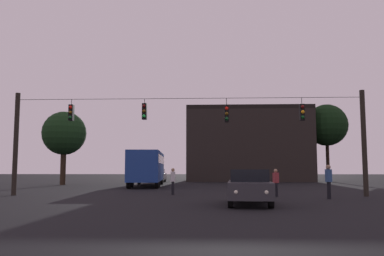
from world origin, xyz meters
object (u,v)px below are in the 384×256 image
Objects in this scene: car_far_left at (157,175)px; car_near_right at (249,186)px; city_bus at (147,165)px; tree_left_silhouette at (64,134)px; pedestrian_crossing_center at (173,180)px; pedestrian_crossing_left at (329,179)px; tree_behind_building at (327,125)px; pedestrian_crossing_right at (276,181)px.

car_near_right is at bearing -74.68° from car_far_left.
tree_left_silhouette is at bearing 163.65° from city_bus.
tree_left_silhouette reaches higher than pedestrian_crossing_center.
pedestrian_crossing_left is at bearing 38.41° from car_near_right.
tree_behind_building is at bearing 35.00° from city_bus.
pedestrian_crossing_center is at bearing -80.05° from car_far_left.
tree_behind_building reaches higher than car_near_right.
pedestrian_crossing_left is (4.42, 3.51, 0.20)m from car_near_right.
pedestrian_crossing_center is 18.91m from tree_left_silhouette.
pedestrian_crossing_center is (3.80, -21.64, 0.09)m from car_far_left.
pedestrian_crossing_left is 26.85m from tree_left_silhouette.
city_bus is at bearing 111.88° from car_near_right.
city_bus is 24.88m from tree_behind_building.
city_bus is 19.57m from car_near_right.
pedestrian_crossing_center is (-3.93, 6.55, 0.09)m from car_near_right.
car_near_right is at bearing -111.55° from tree_behind_building.
pedestrian_crossing_center reaches higher than car_near_right.
pedestrian_crossing_right is at bearing -111.66° from tree_behind_building.
pedestrian_crossing_left reaches higher than pedestrian_crossing_right.
pedestrian_crossing_center is 1.03× the size of pedestrian_crossing_right.
city_bus is 1.18× the size of tree_behind_building.
car_near_right is 0.47× the size of tree_behind_building.
car_near_right is 26.37m from tree_left_silhouette.
city_bus is 7.26× the size of pedestrian_crossing_right.
city_bus is at bearing -16.35° from tree_left_silhouette.
tree_left_silhouette is at bearing 139.79° from pedestrian_crossing_left.
tree_left_silhouette is (-20.28, 17.15, 3.95)m from pedestrian_crossing_left.
city_bus reaches higher than car_far_left.
city_bus reaches higher than pedestrian_crossing_center.
car_near_right is 5.65m from pedestrian_crossing_left.
city_bus is 10.13m from car_far_left.
tree_behind_building reaches higher than tree_left_silhouette.
pedestrian_crossing_right is 0.22× the size of tree_left_silhouette.
tree_behind_building reaches higher than pedestrian_crossing_center.
car_far_left is 2.50× the size of pedestrian_crossing_left.
car_near_right is 0.62× the size of tree_left_silhouette.
tree_behind_building is at bearing 68.45° from car_near_right.
tree_left_silhouette reaches higher than city_bus.
pedestrian_crossing_right is (9.71, -23.02, 0.06)m from car_far_left.
car_far_left is (-0.44, 10.06, -1.07)m from city_bus.
pedestrian_crossing_left is (12.14, -24.69, 0.20)m from car_far_left.
tree_behind_building reaches higher than car_far_left.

